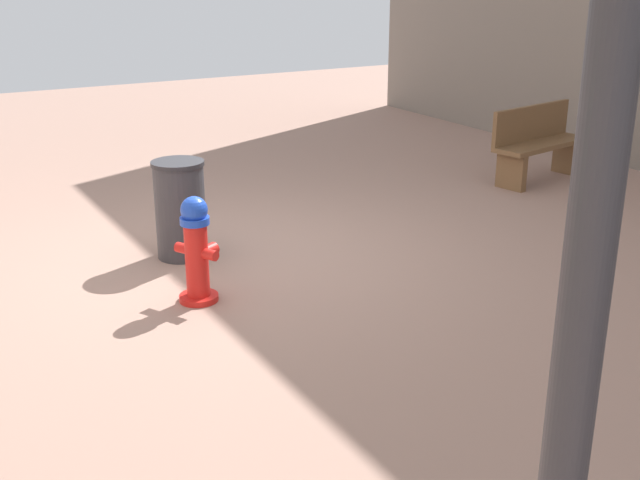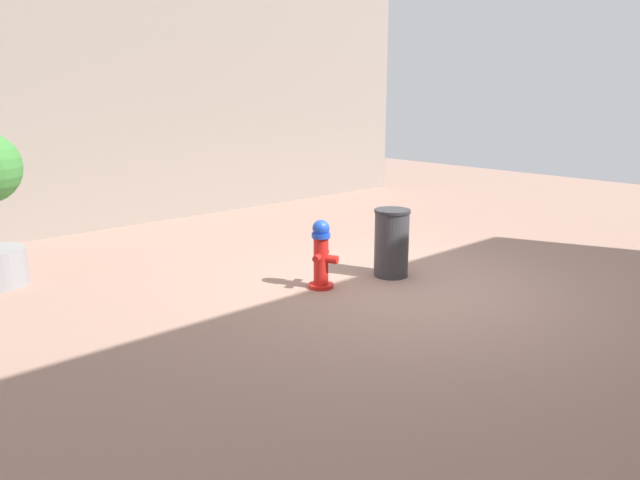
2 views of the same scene
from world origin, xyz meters
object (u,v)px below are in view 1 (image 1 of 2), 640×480
at_px(street_lamp, 618,16).
at_px(bench_near, 538,143).
at_px(fire_hydrant, 197,249).
at_px(trash_bin, 180,209).

bearing_deg(street_lamp, bench_near, -134.60).
xyz_separation_m(fire_hydrant, street_lamp, (0.56, 4.41, 2.09)).
bearing_deg(fire_hydrant, street_lamp, 82.79).
distance_m(fire_hydrant, street_lamp, 4.91).
relative_size(fire_hydrant, street_lamp, 0.22).
bearing_deg(trash_bin, bench_near, -175.60).
xyz_separation_m(street_lamp, trash_bin, (-0.82, -5.48, -2.08)).
distance_m(bench_near, trash_bin, 4.97).
relative_size(fire_hydrant, bench_near, 0.58).
height_order(bench_near, trash_bin, bench_near).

